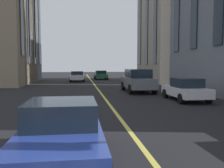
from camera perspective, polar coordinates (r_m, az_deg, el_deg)
lane_centre_line at (r=19.65m, az=-2.75°, el=-1.99°), size 80.00×0.16×0.01m
car_white_oncoming at (r=33.59m, az=-8.18°, el=1.84°), size 4.40×1.95×1.37m
car_grey_trailing at (r=20.07m, az=6.08°, el=0.88°), size 4.70×2.14×1.88m
car_white_mid at (r=15.80m, az=16.92°, el=-1.22°), size 3.90×1.89×1.40m
car_blue_near at (r=5.64m, az=-11.78°, el=-11.14°), size 3.90×1.89×1.40m
car_green_far at (r=38.04m, az=-2.67°, el=2.18°), size 4.40×1.95×1.37m
building_right_far at (r=36.45m, az=17.82°, el=14.03°), size 11.28×12.35×16.81m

